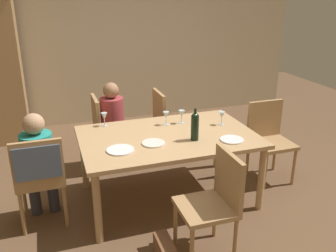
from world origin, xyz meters
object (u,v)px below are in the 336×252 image
(dining_table, at_px, (168,142))
(dinner_plate_guest_right, at_px, (232,140))
(chair_right_end, at_px, (269,135))
(wine_glass_near_right, at_px, (222,115))
(wine_bottle_tall_green, at_px, (195,126))
(wine_glass_centre, at_px, (104,117))
(chair_far_right, at_px, (167,120))
(wine_glass_near_left, at_px, (166,115))
(person_man_bearded, at_px, (115,118))
(chair_left_end, at_px, (39,171))
(chair_near, at_px, (215,198))
(person_woman_host, at_px, (39,160))
(dinner_plate_guest_left, at_px, (153,143))
(dinner_plate_host, at_px, (120,150))
(handbag, at_px, (165,252))
(wine_glass_far, at_px, (182,114))
(chair_far_left, at_px, (106,127))

(dining_table, bearing_deg, dinner_plate_guest_right, -30.72)
(chair_right_end, height_order, wine_glass_near_right, chair_right_end)
(wine_bottle_tall_green, xyz_separation_m, wine_glass_centre, (-0.78, 0.68, -0.04))
(chair_right_end, relative_size, chair_far_right, 1.00)
(wine_glass_near_left, bearing_deg, person_man_bearded, 124.63)
(chair_left_end, relative_size, wine_bottle_tall_green, 2.84)
(chair_near, distance_m, person_woman_host, 1.68)
(wine_glass_near_left, xyz_separation_m, wine_glass_near_right, (0.58, -0.19, 0.00))
(chair_right_end, relative_size, dinner_plate_guest_left, 4.11)
(dinner_plate_host, bearing_deg, chair_left_end, 172.55)
(person_woman_host, xyz_separation_m, wine_bottle_tall_green, (1.48, -0.23, 0.24))
(handbag, bearing_deg, dinner_plate_guest_left, 79.58)
(person_woman_host, height_order, wine_glass_centre, person_woman_host)
(chair_right_end, relative_size, wine_glass_near_left, 6.17)
(person_man_bearded, xyz_separation_m, wine_glass_centre, (-0.19, -0.48, 0.20))
(wine_glass_near_right, relative_size, wine_glass_far, 1.00)
(chair_far_left, height_order, wine_glass_near_left, chair_far_left)
(dining_table, height_order, handbag, dining_table)
(wine_glass_near_left, xyz_separation_m, wine_glass_far, (0.18, -0.01, 0.00))
(dinner_plate_guest_left, distance_m, handbag, 1.02)
(chair_near, height_order, wine_bottle_tall_green, wine_bottle_tall_green)
(person_man_bearded, bearing_deg, wine_glass_near_left, 34.63)
(chair_left_end, bearing_deg, wine_glass_far, 15.23)
(chair_near, bearing_deg, chair_right_end, -48.58)
(dining_table, height_order, chair_right_end, chair_right_end)
(chair_far_right, height_order, dinner_plate_guest_right, chair_far_right)
(wine_glass_near_right, relative_size, dinner_plate_guest_left, 0.67)
(wine_glass_near_right, bearing_deg, chair_far_left, 143.37)
(chair_far_left, relative_size, wine_glass_near_left, 6.17)
(chair_near, distance_m, dinner_plate_host, 0.99)
(chair_far_right, relative_size, handbag, 3.29)
(chair_left_end, bearing_deg, chair_right_end, 4.75)
(person_man_bearded, xyz_separation_m, wine_glass_far, (0.63, -0.66, 0.20))
(chair_near, bearing_deg, chair_left_end, 58.48)
(chair_near, xyz_separation_m, wine_glass_near_right, (0.57, 1.06, 0.30))
(chair_near, distance_m, dinner_plate_guest_left, 0.87)
(wine_glass_near_right, height_order, dinner_plate_guest_right, wine_glass_near_right)
(wine_bottle_tall_green, xyz_separation_m, wine_glass_near_right, (0.45, 0.31, -0.04))
(wine_glass_near_left, bearing_deg, dinner_plate_guest_left, -121.37)
(wine_bottle_tall_green, height_order, dinner_plate_host, wine_bottle_tall_green)
(chair_far_right, relative_size, wine_glass_near_right, 6.17)
(chair_right_end, bearing_deg, dining_table, 3.93)
(wine_glass_near_left, relative_size, wine_glass_near_right, 1.00)
(chair_left_end, distance_m, chair_far_left, 1.33)
(chair_right_end, bearing_deg, chair_far_right, -42.25)
(chair_far_right, bearing_deg, chair_near, -6.74)
(chair_far_right, distance_m, wine_glass_near_left, 0.76)
(chair_near, relative_size, wine_glass_near_left, 6.17)
(dining_table, bearing_deg, wine_glass_near_left, 75.35)
(wine_glass_centre, bearing_deg, wine_glass_near_left, -15.48)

